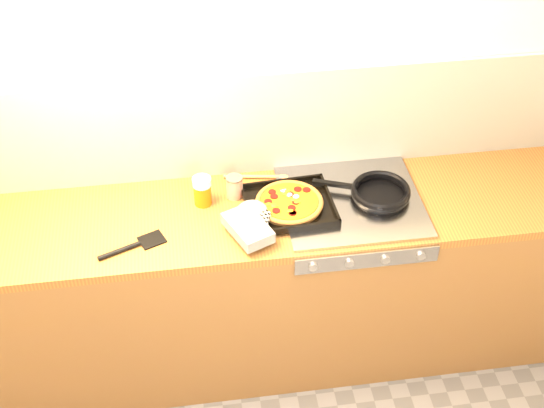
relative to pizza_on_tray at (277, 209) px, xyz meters
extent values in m
plane|color=beige|center=(-0.12, 0.35, 0.31)|extent=(3.20, 0.00, 3.20)
cube|color=white|center=(-0.12, 0.33, 0.21)|extent=(3.20, 0.02, 0.50)
cube|color=brown|center=(-0.12, 0.05, -0.51)|extent=(3.20, 0.60, 0.86)
cube|color=brown|center=(-0.12, 0.05, -0.06)|extent=(3.20, 0.60, 0.04)
cube|color=#9FA0A4|center=(0.33, -0.25, -0.09)|extent=(0.60, 0.03, 0.08)
cylinder|color=#A5A5AA|center=(0.11, -0.27, -0.09)|extent=(0.04, 0.02, 0.04)
cylinder|color=#A5A5AA|center=(0.26, -0.27, -0.09)|extent=(0.04, 0.02, 0.04)
cylinder|color=#A5A5AA|center=(0.41, -0.27, -0.09)|extent=(0.04, 0.02, 0.04)
cylinder|color=#A5A5AA|center=(0.56, -0.27, -0.09)|extent=(0.04, 0.02, 0.04)
cube|color=#9FA0A4|center=(0.33, 0.05, -0.04)|extent=(0.60, 0.56, 0.02)
cube|color=black|center=(0.06, 0.03, -0.02)|extent=(0.39, 0.35, 0.01)
cube|color=black|center=(0.05, 0.19, -0.01)|extent=(0.37, 0.03, 0.02)
cube|color=black|center=(0.07, -0.12, -0.01)|extent=(0.37, 0.03, 0.02)
cube|color=black|center=(0.24, 0.04, -0.01)|extent=(0.03, 0.32, 0.02)
cube|color=black|center=(-0.12, 0.02, -0.01)|extent=(0.03, 0.32, 0.02)
cylinder|color=#A87231|center=(0.06, 0.03, -0.01)|extent=(0.30, 0.30, 0.02)
torus|color=#A87231|center=(0.06, 0.03, 0.00)|extent=(0.31, 0.31, 0.02)
cylinder|color=orange|center=(0.06, 0.03, 0.01)|extent=(0.26, 0.26, 0.01)
cylinder|color=maroon|center=(0.08, 0.02, 0.01)|extent=(0.04, 0.04, 0.00)
cylinder|color=maroon|center=(-0.01, 0.10, 0.01)|extent=(0.04, 0.04, 0.00)
cylinder|color=maroon|center=(0.06, -0.05, 0.01)|extent=(0.04, 0.04, 0.00)
cylinder|color=maroon|center=(-0.03, 0.04, 0.01)|extent=(0.04, 0.04, 0.00)
cylinder|color=maroon|center=(0.10, 0.10, 0.01)|extent=(0.04, 0.04, 0.00)
cylinder|color=maroon|center=(0.07, 0.07, 0.01)|extent=(0.04, 0.04, 0.00)
cylinder|color=maroon|center=(-0.01, -0.02, 0.01)|extent=(0.04, 0.04, 0.00)
cylinder|color=maroon|center=(0.14, 0.09, 0.01)|extent=(0.04, 0.04, 0.00)
cylinder|color=maroon|center=(0.06, -0.05, 0.01)|extent=(0.04, 0.04, 0.00)
cylinder|color=maroon|center=(0.06, -0.01, 0.01)|extent=(0.04, 0.04, 0.00)
cylinder|color=maroon|center=(0.00, 0.07, 0.01)|extent=(0.04, 0.04, 0.00)
ellipsoid|color=yellow|center=(-0.01, 0.01, 0.01)|extent=(0.03, 0.02, 0.01)
ellipsoid|color=yellow|center=(-0.04, 0.02, 0.01)|extent=(0.03, 0.02, 0.01)
ellipsoid|color=yellow|center=(0.05, 0.08, 0.01)|extent=(0.03, 0.02, 0.01)
ellipsoid|color=yellow|center=(0.04, 0.11, 0.01)|extent=(0.03, 0.02, 0.01)
ellipsoid|color=yellow|center=(0.05, -0.03, 0.01)|extent=(0.03, 0.02, 0.01)
ellipsoid|color=yellow|center=(0.09, 0.02, 0.01)|extent=(0.03, 0.02, 0.01)
ellipsoid|color=yellow|center=(0.08, 0.03, 0.01)|extent=(0.03, 0.02, 0.01)
ellipsoid|color=yellow|center=(-0.01, 0.01, 0.01)|extent=(0.03, 0.02, 0.01)
ellipsoid|color=yellow|center=(0.06, 0.10, 0.01)|extent=(0.03, 0.02, 0.01)
ellipsoid|color=silver|center=(0.04, 0.11, 0.01)|extent=(0.03, 0.03, 0.01)
ellipsoid|color=silver|center=(0.06, 0.07, 0.01)|extent=(0.03, 0.03, 0.01)
ellipsoid|color=silver|center=(0.09, 0.06, 0.01)|extent=(0.03, 0.03, 0.01)
cube|color=black|center=(-0.14, -0.11, 0.01)|extent=(0.21, 0.26, 0.05)
ellipsoid|color=black|center=(-0.11, -0.01, 0.01)|extent=(0.14, 0.14, 0.05)
cylinder|color=black|center=(-0.07, -0.08, 0.01)|extent=(0.08, 0.10, 0.05)
cylinder|color=black|center=(0.46, 0.05, -0.02)|extent=(0.31, 0.31, 0.01)
torus|color=black|center=(0.46, 0.05, 0.00)|extent=(0.33, 0.33, 0.03)
cube|color=black|center=(0.27, 0.12, 0.01)|extent=(0.18, 0.09, 0.02)
cylinder|color=#9E1F0C|center=(-0.16, 0.16, 0.01)|extent=(0.09, 0.09, 0.09)
cylinder|color=#B2B2B7|center=(-0.16, 0.16, 0.06)|extent=(0.10, 0.10, 0.01)
cylinder|color=#B2B2B7|center=(-0.16, 0.16, -0.04)|extent=(0.10, 0.10, 0.01)
cylinder|color=#C55D0B|center=(-0.31, 0.13, 0.01)|extent=(0.09, 0.09, 0.10)
cylinder|color=silver|center=(-0.31, 0.13, 0.08)|extent=(0.10, 0.10, 0.03)
cylinder|color=#B6834D|center=(-0.07, 0.28, -0.03)|extent=(0.26, 0.06, 0.02)
ellipsoid|color=#B6834D|center=(0.07, 0.25, -0.03)|extent=(0.07, 0.05, 0.02)
cube|color=black|center=(-0.53, -0.08, -0.04)|extent=(0.12, 0.12, 0.01)
cylinder|color=black|center=(-0.66, -0.13, -0.03)|extent=(0.17, 0.09, 0.02)
camera|label=1|loc=(-0.37, -2.40, 2.06)|focal=50.00mm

